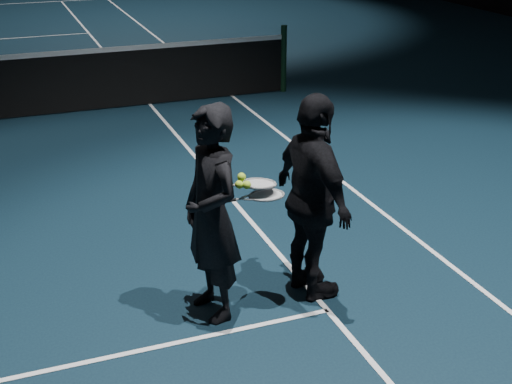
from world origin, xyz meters
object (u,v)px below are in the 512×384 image
player_a (212,214)px  racket_upper (259,184)px  racket_lower (267,195)px  tennis_balls (243,182)px  player_b (313,199)px

player_a → racket_upper: 0.44m
player_a → racket_lower: size_ratio=2.55×
racket_upper → player_a: bearing=-178.3°
racket_lower → racket_upper: racket_upper is taller
player_a → tennis_balls: (0.26, 0.00, 0.23)m
racket_lower → tennis_balls: size_ratio=5.67×
tennis_balls → player_a: bearing=-179.5°
racket_lower → tennis_balls: bearing=178.5°
player_a → tennis_balls: bearing=79.8°
player_b → racket_lower: 0.41m
player_a → racket_lower: player_a is taller
tennis_balls → racket_upper: bearing=13.0°
player_a → racket_upper: player_a is taller
player_b → racket_upper: bearing=78.6°
player_b → tennis_balls: player_b is taller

